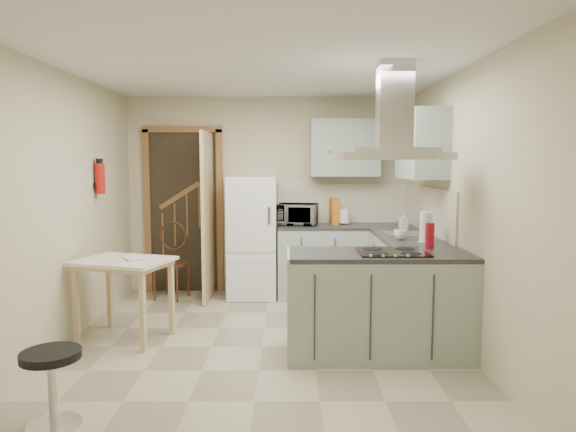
{
  "coord_description": "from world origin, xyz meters",
  "views": [
    {
      "loc": [
        0.23,
        -4.51,
        1.66
      ],
      "look_at": [
        0.24,
        0.45,
        1.15
      ],
      "focal_mm": 32.0,
      "sensor_mm": 36.0,
      "label": 1
    }
  ],
  "objects_px": {
    "stool": "(52,388)",
    "drop_leaf_table": "(125,299)",
    "bentwood_chair": "(171,264)",
    "microwave": "(298,214)",
    "extractor_hood": "(394,156)",
    "peninsula": "(379,304)",
    "fridge": "(252,237)"
  },
  "relations": [
    {
      "from": "stool",
      "to": "drop_leaf_table",
      "type": "bearing_deg",
      "value": 91.52
    },
    {
      "from": "bentwood_chair",
      "to": "microwave",
      "type": "distance_m",
      "value": 1.67
    },
    {
      "from": "extractor_hood",
      "to": "bentwood_chair",
      "type": "height_order",
      "value": "extractor_hood"
    },
    {
      "from": "peninsula",
      "to": "extractor_hood",
      "type": "bearing_deg",
      "value": 0.0
    },
    {
      "from": "peninsula",
      "to": "bentwood_chair",
      "type": "relative_size",
      "value": 1.81
    },
    {
      "from": "peninsula",
      "to": "microwave",
      "type": "xyz_separation_m",
      "value": [
        -0.66,
        1.99,
        0.58
      ]
    },
    {
      "from": "extractor_hood",
      "to": "microwave",
      "type": "xyz_separation_m",
      "value": [
        -0.76,
        1.99,
        -0.69
      ]
    },
    {
      "from": "peninsula",
      "to": "extractor_hood",
      "type": "height_order",
      "value": "extractor_hood"
    },
    {
      "from": "fridge",
      "to": "microwave",
      "type": "distance_m",
      "value": 0.63
    },
    {
      "from": "microwave",
      "to": "peninsula",
      "type": "bearing_deg",
      "value": -59.86
    },
    {
      "from": "extractor_hood",
      "to": "microwave",
      "type": "bearing_deg",
      "value": 110.95
    },
    {
      "from": "extractor_hood",
      "to": "drop_leaf_table",
      "type": "bearing_deg",
      "value": 170.77
    },
    {
      "from": "fridge",
      "to": "peninsula",
      "type": "relative_size",
      "value": 0.97
    },
    {
      "from": "bentwood_chair",
      "to": "microwave",
      "type": "relative_size",
      "value": 1.8
    },
    {
      "from": "bentwood_chair",
      "to": "extractor_hood",
      "type": "bearing_deg",
      "value": -23.37
    },
    {
      "from": "fridge",
      "to": "bentwood_chair",
      "type": "distance_m",
      "value": 1.05
    },
    {
      "from": "drop_leaf_table",
      "to": "bentwood_chair",
      "type": "distance_m",
      "value": 1.47
    },
    {
      "from": "fridge",
      "to": "microwave",
      "type": "relative_size",
      "value": 3.16
    },
    {
      "from": "peninsula",
      "to": "drop_leaf_table",
      "type": "distance_m",
      "value": 2.36
    },
    {
      "from": "microwave",
      "to": "bentwood_chair",
      "type": "bearing_deg",
      "value": -163.38
    },
    {
      "from": "peninsula",
      "to": "bentwood_chair",
      "type": "bearing_deg",
      "value": 139.95
    },
    {
      "from": "fridge",
      "to": "peninsula",
      "type": "height_order",
      "value": "fridge"
    },
    {
      "from": "extractor_hood",
      "to": "bentwood_chair",
      "type": "bearing_deg",
      "value": 141.19
    },
    {
      "from": "drop_leaf_table",
      "to": "fridge",
      "type": "bearing_deg",
      "value": 72.55
    },
    {
      "from": "drop_leaf_table",
      "to": "peninsula",
      "type": "bearing_deg",
      "value": 7.6
    },
    {
      "from": "drop_leaf_table",
      "to": "extractor_hood",
      "type": "bearing_deg",
      "value": 7.99
    },
    {
      "from": "peninsula",
      "to": "drop_leaf_table",
      "type": "height_order",
      "value": "peninsula"
    },
    {
      "from": "extractor_hood",
      "to": "bentwood_chair",
      "type": "relative_size",
      "value": 1.05
    },
    {
      "from": "extractor_hood",
      "to": "stool",
      "type": "distance_m",
      "value": 3.05
    },
    {
      "from": "fridge",
      "to": "microwave",
      "type": "bearing_deg",
      "value": 1.34
    },
    {
      "from": "fridge",
      "to": "drop_leaf_table",
      "type": "height_order",
      "value": "fridge"
    },
    {
      "from": "bentwood_chair",
      "to": "microwave",
      "type": "xyz_separation_m",
      "value": [
        1.55,
        0.13,
        0.6
      ]
    }
  ]
}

